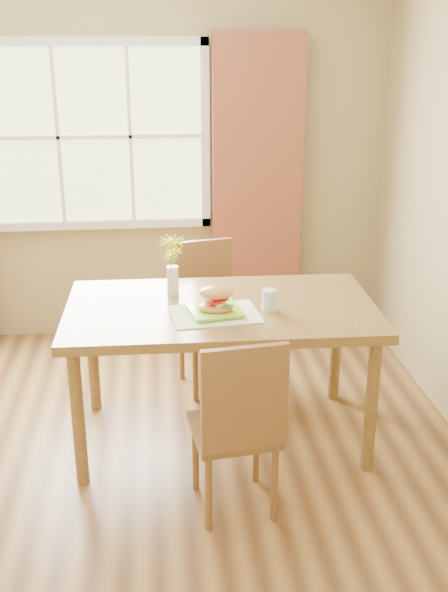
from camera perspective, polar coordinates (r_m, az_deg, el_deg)
The scene contains 11 objects.
room at distance 3.27m, azimuth -12.80°, elevation 5.66°, with size 4.24×3.84×2.74m.
window at distance 5.07m, azimuth -10.62°, elevation 12.77°, with size 1.62×0.06×1.32m.
curtain_right at distance 5.09m, azimuth 2.76°, elevation 8.54°, with size 0.65×0.08×2.20m, color maroon.
dining_table at distance 3.74m, azimuth -0.25°, elevation -1.98°, with size 1.68×0.96×0.81m.
chair_near at distance 3.22m, azimuth 1.18°, elevation -10.27°, with size 0.44×0.44×0.94m.
chair_far at distance 4.47m, azimuth -1.36°, elevation -1.02°, with size 0.47×0.47×0.94m.
placemat at distance 3.59m, azimuth -0.74°, elevation -1.51°, with size 0.45×0.33×0.01m, color silver.
plate at distance 3.60m, azimuth -0.78°, elevation -1.27°, with size 0.26×0.26×0.01m, color #98D836.
croissant_sandwich at distance 3.55m, azimuth -0.68°, elevation -0.32°, with size 0.20×0.15×0.14m.
water_glass at distance 3.64m, azimuth 3.74°, elevation -0.39°, with size 0.08×0.08×0.11m.
flower_vase at distance 3.82m, azimuth -4.29°, elevation 2.99°, with size 0.14×0.14×0.33m.
Camera 1 is at (0.40, -3.14, 2.17)m, focal length 42.00 mm.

